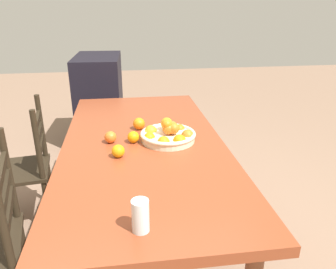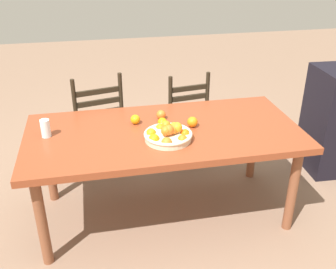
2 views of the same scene
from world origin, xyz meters
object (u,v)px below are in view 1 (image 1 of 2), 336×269
at_px(orange_loose_3, 133,137).
at_px(dining_table, 144,153).
at_px(chair_near_window, 24,168).
at_px(fruit_bowl, 168,134).
at_px(drinking_glass, 140,216).
at_px(cabinet, 100,100).
at_px(orange_loose_0, 118,151).
at_px(orange_loose_1, 139,124).
at_px(orange_loose_2, 110,137).

bearing_deg(orange_loose_3, dining_table, -86.73).
relative_size(chair_near_window, fruit_bowl, 2.72).
bearing_deg(orange_loose_3, drinking_glass, 179.45).
bearing_deg(cabinet, dining_table, -165.99).
relative_size(orange_loose_0, drinking_glass, 0.56).
relative_size(cabinet, orange_loose_0, 13.73).
bearing_deg(dining_table, orange_loose_0, 141.58).
xyz_separation_m(orange_loose_3, drinking_glass, (-0.83, 0.01, 0.03)).
height_order(orange_loose_0, orange_loose_3, orange_loose_0).
bearing_deg(orange_loose_1, fruit_bowl, -142.70).
distance_m(orange_loose_1, orange_loose_2, 0.27).
xyz_separation_m(chair_near_window, fruit_bowl, (-0.35, -0.97, 0.35)).
bearing_deg(cabinet, orange_loose_1, -165.00).
bearing_deg(orange_loose_2, chair_near_window, 62.13).
bearing_deg(orange_loose_0, chair_near_window, 51.40).
bearing_deg(fruit_bowl, cabinet, 15.71).
bearing_deg(cabinet, drinking_glass, -170.88).
height_order(cabinet, orange_loose_0, cabinet).
relative_size(cabinet, drinking_glass, 7.62).
bearing_deg(orange_loose_1, chair_near_window, 80.80).
relative_size(cabinet, orange_loose_1, 12.52).
xyz_separation_m(orange_loose_1, orange_loose_3, (-0.22, 0.05, -0.00)).
relative_size(chair_near_window, orange_loose_1, 11.70).
bearing_deg(orange_loose_1, dining_table, -176.37).
bearing_deg(fruit_bowl, dining_table, 89.85).
distance_m(cabinet, drinking_glass, 2.71).
distance_m(fruit_bowl, orange_loose_1, 0.27).
bearing_deg(orange_loose_1, orange_loose_2, 137.82).
xyz_separation_m(fruit_bowl, orange_loose_2, (0.02, 0.35, -0.01)).
bearing_deg(orange_loose_2, cabinet, 5.35).
bearing_deg(drinking_glass, chair_near_window, 32.67).
xyz_separation_m(orange_loose_1, orange_loose_2, (-0.20, 0.18, -0.00)).
distance_m(fruit_bowl, orange_loose_3, 0.21).
xyz_separation_m(fruit_bowl, orange_loose_1, (0.22, 0.17, -0.00)).
distance_m(orange_loose_3, drinking_glass, 0.83).
xyz_separation_m(fruit_bowl, orange_loose_3, (-0.00, 0.21, -0.01)).
bearing_deg(dining_table, orange_loose_1, 3.63).
height_order(chair_near_window, orange_loose_1, chair_near_window).
height_order(fruit_bowl, orange_loose_0, fruit_bowl).
xyz_separation_m(dining_table, chair_near_window, (0.35, 0.82, -0.23)).
bearing_deg(orange_loose_3, orange_loose_1, -11.93).
distance_m(orange_loose_2, drinking_glass, 0.86).
bearing_deg(chair_near_window, drinking_glass, 24.63).
relative_size(orange_loose_2, orange_loose_3, 1.02).
bearing_deg(dining_table, chair_near_window, 67.10).
relative_size(fruit_bowl, orange_loose_0, 4.72).
bearing_deg(orange_loose_1, orange_loose_0, 161.42).
height_order(dining_table, cabinet, cabinet).
bearing_deg(orange_loose_2, dining_table, -94.63).
bearing_deg(drinking_glass, dining_table, -4.70).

